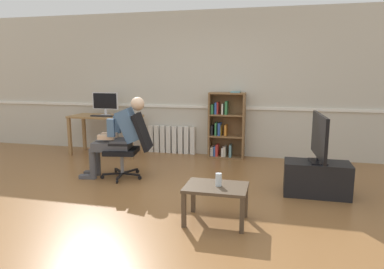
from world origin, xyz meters
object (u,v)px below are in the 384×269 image
computer_desk (106,121)px  radiator (172,140)px  imac_monitor (105,102)px  person_seated (119,135)px  office_chair (131,144)px  bookshelf (225,127)px  drinking_glass (219,180)px  tv_stand (317,179)px  tv_screen (319,137)px  coffee_table (216,191)px  computer_mouse (118,116)px  keyboard (102,116)px

computer_desk → radiator: (1.20, 0.39, -0.38)m
imac_monitor → person_seated: person_seated is taller
office_chair → bookshelf: bearing=134.1°
imac_monitor → drinking_glass: (2.66, -2.66, -0.54)m
tv_stand → tv_screen: 0.54m
coffee_table → drinking_glass: bearing=15.7°
drinking_glass → bookshelf: bearing=97.2°
computer_mouse → tv_screen: 3.67m
person_seated → drinking_glass: bearing=44.2°
radiator → tv_stand: bearing=-36.2°
bookshelf → radiator: (-1.06, 0.10, -0.31)m
imac_monitor → drinking_glass: bearing=-45.0°
computer_mouse → drinking_glass: 3.40m
tv_stand → person_seated: bearing=177.8°
person_seated → coffee_table: (1.68, -1.24, -0.31)m
imac_monitor → tv_screen: (3.76, -1.54, -0.25)m
radiator → bookshelf: bearing=-5.3°
computer_mouse → computer_desk: bearing=159.1°
keyboard → coffee_table: (2.60, -2.45, -0.43)m
drinking_glass → computer_mouse: bearing=133.2°
radiator → coffee_table: size_ratio=1.44×
tv_screen → coffee_table: (-1.13, -1.13, -0.42)m
computer_mouse → tv_screen: tv_screen is taller
bookshelf → tv_stand: size_ratio=1.51×
bookshelf → office_chair: size_ratio=1.26×
computer_desk → bookshelf: 2.28m
tv_stand → drinking_glass: bearing=-134.4°
person_seated → tv_screen: person_seated is taller
radiator → coffee_table: (1.41, -2.98, 0.07)m
keyboard → tv_screen: size_ratio=0.47×
computer_desk → drinking_glass: size_ratio=9.91×
bookshelf → radiator: bookshelf is taller
coffee_table → tv_stand: bearing=45.2°
computer_desk → office_chair: bearing=-50.4°
person_seated → tv_screen: bearing=77.9°
tv_screen → drinking_glass: (-1.10, -1.13, -0.29)m
bookshelf → office_chair: bookshelf is taller
computer_desk → office_chair: (1.09, -1.32, -0.12)m
radiator → computer_desk: bearing=-162.0°
bookshelf → office_chair: bearing=-125.9°
tv_stand → tv_screen: (0.00, 0.00, 0.54)m
computer_desk → keyboard: (0.00, -0.14, 0.12)m
office_chair → tv_stand: bearing=77.1°
office_chair → keyboard: bearing=-147.3°
coffee_table → drinking_glass: size_ratio=4.83×
person_seated → tv_stand: person_seated is taller
keyboard → coffee_table: 3.60m
bookshelf → drinking_glass: bearing=-82.8°
imac_monitor → computer_mouse: 0.47m
tv_screen → coffee_table: bearing=131.3°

